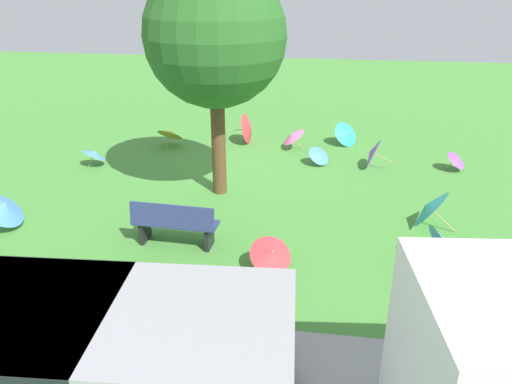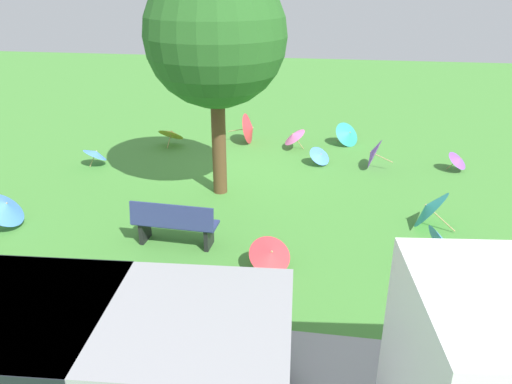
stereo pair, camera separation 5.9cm
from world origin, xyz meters
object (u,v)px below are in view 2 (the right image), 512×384
(shade_tree, at_px, (216,37))
(parasol_blue_3, at_px, (96,153))
(parasol_red_0, at_px, (250,128))
(parasol_purple_0, at_px, (373,153))
(parasol_purple_3, at_px, (459,160))
(parasol_red_1, at_px, (271,253))
(parasol_pink_0, at_px, (294,136))
(parasol_teal_2, at_px, (348,134))
(park_bench, at_px, (174,223))
(parasol_blue_1, at_px, (4,207))
(van_dark, at_px, (65,354))
(parasol_yellow_0, at_px, (171,133))
(parasol_blue_4, at_px, (320,155))
(parasol_teal_5, at_px, (429,207))
(parasol_blue_2, at_px, (445,246))

(shade_tree, xyz_separation_m, parasol_blue_3, (3.67, -1.20, -3.18))
(parasol_red_0, height_order, parasol_purple_0, parasol_red_0)
(parasol_purple_3, bearing_deg, parasol_red_1, 52.28)
(parasol_pink_0, bearing_deg, parasol_teal_2, -157.59)
(park_bench, xyz_separation_m, parasol_blue_3, (3.38, -3.79, -0.12))
(park_bench, distance_m, parasol_purple_0, 6.14)
(parasol_red_0, xyz_separation_m, parasol_blue_1, (3.98, 6.13, -0.01))
(parasol_blue_3, bearing_deg, parasol_red_0, -146.01)
(van_dark, xyz_separation_m, parasol_blue_3, (3.41, -7.76, -0.56))
(parasol_yellow_0, relative_size, parasol_blue_4, 1.16)
(park_bench, xyz_separation_m, parasol_red_1, (-1.90, 0.64, -0.09))
(park_bench, xyz_separation_m, parasol_purple_0, (-3.91, -4.73, -0.05))
(parasol_red_1, bearing_deg, parasol_blue_1, -8.59)
(parasol_red_0, xyz_separation_m, parasol_pink_0, (-1.35, 0.41, -0.05))
(shade_tree, bearing_deg, van_dark, 87.80)
(parasol_yellow_0, relative_size, parasol_teal_5, 0.81)
(parasol_blue_4, bearing_deg, parasol_teal_2, -112.78)
(van_dark, bearing_deg, parasol_blue_1, -48.90)
(parasol_red_1, xyz_separation_m, parasol_pink_0, (0.16, -6.56, 0.05))
(van_dark, xyz_separation_m, parasol_teal_5, (-4.78, -5.49, -0.48))
(shade_tree, xyz_separation_m, parasol_teal_5, (-4.53, 1.07, -3.10))
(shade_tree, distance_m, parasol_purple_3, 7.01)
(parasol_blue_2, bearing_deg, parasol_teal_5, -88.79)
(van_dark, relative_size, parasol_teal_2, 4.68)
(parasol_pink_0, bearing_deg, parasol_blue_3, 22.61)
(parasol_teal_5, bearing_deg, parasol_pink_0, -54.97)
(parasol_pink_0, distance_m, parasol_teal_2, 1.72)
(van_dark, relative_size, parasol_red_1, 4.86)
(van_dark, distance_m, parasol_purple_3, 10.70)
(parasol_red_1, distance_m, parasol_teal_5, 3.63)
(parasol_red_0, distance_m, parasol_red_1, 7.13)
(parasol_blue_3, relative_size, parasol_teal_2, 0.89)
(parasol_blue_4, bearing_deg, parasol_blue_2, 115.84)
(parasol_purple_0, bearing_deg, parasol_blue_2, 101.20)
(parasol_red_0, relative_size, parasol_yellow_0, 1.03)
(van_dark, xyz_separation_m, park_bench, (0.04, -3.97, -0.45))
(parasol_teal_2, bearing_deg, parasol_purple_0, 107.93)
(van_dark, xyz_separation_m, parasol_red_0, (-0.35, -10.29, -0.44))
(van_dark, distance_m, parasol_blue_4, 9.09)
(van_dark, height_order, parasol_blue_2, van_dark)
(shade_tree, xyz_separation_m, parasol_pink_0, (-1.45, -3.33, -3.11))
(shade_tree, height_order, parasol_yellow_0, shade_tree)
(van_dark, xyz_separation_m, parasol_blue_2, (-4.82, -3.97, -0.49))
(parasol_blue_3, bearing_deg, parasol_purple_0, -172.63)
(parasol_blue_3, bearing_deg, park_bench, 131.73)
(parasol_red_0, height_order, parasol_pink_0, parasol_red_0)
(parasol_red_1, bearing_deg, parasol_teal_5, -143.62)
(van_dark, xyz_separation_m, parasol_red_1, (-1.86, -3.33, -0.54))
(parasol_pink_0, relative_size, parasol_purple_3, 1.12)
(park_bench, height_order, parasol_teal_5, park_bench)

